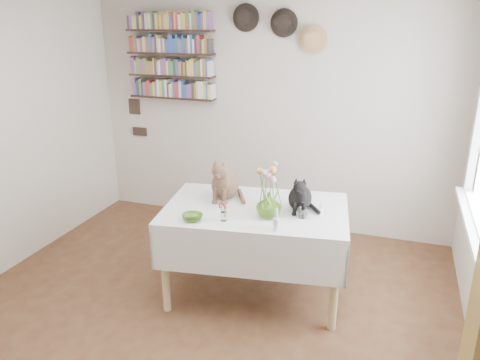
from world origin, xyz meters
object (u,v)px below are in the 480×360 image
at_px(tabby_cat, 225,177).
at_px(flower_vase, 269,205).
at_px(black_cat, 300,192).
at_px(bookshelf_unit, 171,57).
at_px(dining_table, 255,229).

xyz_separation_m(tabby_cat, flower_vase, (0.46, -0.28, -0.09)).
height_order(tabby_cat, black_cat, tabby_cat).
relative_size(black_cat, bookshelf_unit, 0.31).
relative_size(dining_table, tabby_cat, 4.25).
bearing_deg(black_cat, tabby_cat, 167.53).
height_order(flower_vase, bookshelf_unit, bookshelf_unit).
bearing_deg(tabby_cat, bookshelf_unit, 130.16).
distance_m(dining_table, flower_vase, 0.36).
height_order(tabby_cat, flower_vase, tabby_cat).
bearing_deg(tabby_cat, black_cat, -5.56).
bearing_deg(dining_table, tabby_cat, 157.09).
relative_size(tabby_cat, black_cat, 1.23).
bearing_deg(bookshelf_unit, tabby_cat, -48.60).
height_order(dining_table, flower_vase, flower_vase).
xyz_separation_m(dining_table, flower_vase, (0.15, -0.15, 0.30)).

